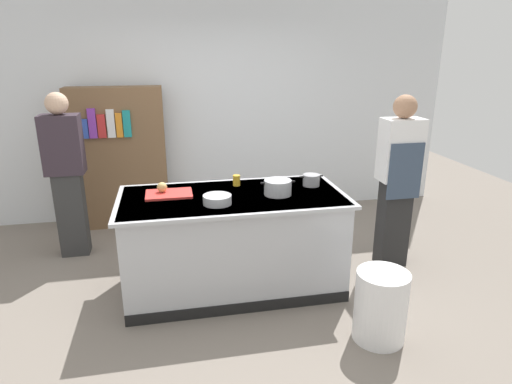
{
  "coord_description": "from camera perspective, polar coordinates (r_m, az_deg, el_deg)",
  "views": [
    {
      "loc": [
        -0.52,
        -3.6,
        2.13
      ],
      "look_at": [
        0.25,
        0.2,
        0.85
      ],
      "focal_mm": 30.84,
      "sensor_mm": 36.0,
      "label": 1
    }
  ],
  "objects": [
    {
      "name": "bookshelf",
      "position": [
        5.58,
        -17.27,
        4.21
      ],
      "size": [
        1.1,
        0.31,
        1.7
      ],
      "color": "brown",
      "rests_on": "ground_plane"
    },
    {
      "name": "ground_plane",
      "position": [
        4.22,
        -2.86,
        -12.1
      ],
      "size": [
        10.0,
        10.0,
        0.0
      ],
      "primitive_type": "plane",
      "color": "slate"
    },
    {
      "name": "person_chef",
      "position": [
        4.49,
        17.91,
        1.65
      ],
      "size": [
        0.38,
        0.25,
        1.72
      ],
      "rotation": [
        0.0,
        0.0,
        1.77
      ],
      "color": "#252525",
      "rests_on": "ground_plane"
    },
    {
      "name": "person_guest",
      "position": [
        4.91,
        -23.4,
        2.36
      ],
      "size": [
        0.38,
        0.24,
        1.72
      ],
      "rotation": [
        0.0,
        0.0,
        -1.92
      ],
      "color": "#323232",
      "rests_on": "ground_plane"
    },
    {
      "name": "cutting_board",
      "position": [
        3.92,
        -11.22,
        -0.26
      ],
      "size": [
        0.4,
        0.28,
        0.02
      ],
      "primitive_type": "cube",
      "color": "red",
      "rests_on": "counter_island"
    },
    {
      "name": "back_wall",
      "position": [
        5.76,
        -6.32,
        11.86
      ],
      "size": [
        6.4,
        0.12,
        3.0
      ],
      "primitive_type": "cube",
      "color": "silver",
      "rests_on": "ground_plane"
    },
    {
      "name": "trash_bin",
      "position": [
        3.54,
        15.85,
        -14.04
      ],
      "size": [
        0.39,
        0.39,
        0.56
      ],
      "primitive_type": "cylinder",
      "color": "white",
      "rests_on": "ground_plane"
    },
    {
      "name": "counter_island",
      "position": [
        4.0,
        -2.96,
        -6.34
      ],
      "size": [
        1.98,
        0.98,
        0.9
      ],
      "color": "#B7BABF",
      "rests_on": "ground_plane"
    },
    {
      "name": "sauce_pan",
      "position": [
        4.13,
        7.18,
        1.55
      ],
      "size": [
        0.22,
        0.16,
        0.11
      ],
      "color": "#99999E",
      "rests_on": "counter_island"
    },
    {
      "name": "stock_pot",
      "position": [
        3.84,
        2.84,
        0.61
      ],
      "size": [
        0.31,
        0.24,
        0.13
      ],
      "color": "#B7BABF",
      "rests_on": "counter_island"
    },
    {
      "name": "mixing_bowl",
      "position": [
        3.63,
        -5.05,
        -0.98
      ],
      "size": [
        0.24,
        0.24,
        0.07
      ],
      "primitive_type": "cylinder",
      "color": "#B7BABF",
      "rests_on": "counter_island"
    },
    {
      "name": "onion",
      "position": [
        3.94,
        -12.09,
        0.61
      ],
      "size": [
        0.09,
        0.09,
        0.09
      ],
      "primitive_type": "sphere",
      "color": "tan",
      "rests_on": "cutting_board"
    },
    {
      "name": "juice_cup",
      "position": [
        4.1,
        -2.55,
        1.51
      ],
      "size": [
        0.07,
        0.07,
        0.1
      ],
      "primitive_type": "cylinder",
      "color": "yellow",
      "rests_on": "counter_island"
    }
  ]
}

